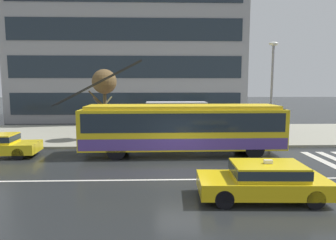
% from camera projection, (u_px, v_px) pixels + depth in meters
% --- Properties ---
extents(ground_plane, '(160.00, 160.00, 0.00)m').
position_uv_depth(ground_plane, '(183.00, 171.00, 13.65)').
color(ground_plane, '#232627').
extents(sidewalk_slab, '(80.00, 10.00, 0.14)m').
position_uv_depth(sidewalk_slab, '(173.00, 134.00, 23.54)').
color(sidewalk_slab, gray).
rests_on(sidewalk_slab, ground_plane).
extents(crosswalk_stripe_edge_near, '(0.44, 4.40, 0.01)m').
position_uv_depth(crosswalk_stripe_edge_near, '(324.00, 162.00, 15.36)').
color(crosswalk_stripe_edge_near, beige).
rests_on(crosswalk_stripe_edge_near, ground_plane).
extents(lane_centre_line, '(72.00, 0.14, 0.01)m').
position_uv_depth(lane_centre_line, '(186.00, 179.00, 12.46)').
color(lane_centre_line, silver).
rests_on(lane_centre_line, ground_plane).
extents(trolleybus, '(12.75, 2.60, 5.30)m').
position_uv_depth(trolleybus, '(183.00, 127.00, 16.82)').
color(trolleybus, yellow).
rests_on(trolleybus, ground_plane).
extents(taxi_oncoming_near, '(4.46, 1.99, 1.39)m').
position_uv_depth(taxi_oncoming_near, '(264.00, 179.00, 10.27)').
color(taxi_oncoming_near, yellow).
rests_on(taxi_oncoming_near, ground_plane).
extents(bus_shelter, '(4.12, 1.51, 2.62)m').
position_uv_depth(bus_shelter, '(176.00, 112.00, 20.71)').
color(bus_shelter, gray).
rests_on(bus_shelter, sidewalk_slab).
extents(pedestrian_at_shelter, '(1.21, 1.21, 2.02)m').
position_uv_depth(pedestrian_at_shelter, '(122.00, 117.00, 20.46)').
color(pedestrian_at_shelter, black).
rests_on(pedestrian_at_shelter, sidewalk_slab).
extents(pedestrian_approaching_curb, '(1.52, 1.52, 1.93)m').
position_uv_depth(pedestrian_approaching_curb, '(122.00, 119.00, 19.47)').
color(pedestrian_approaching_curb, black).
rests_on(pedestrian_approaching_curb, sidewalk_slab).
extents(street_lamp, '(0.60, 0.32, 6.46)m').
position_uv_depth(street_lamp, '(272.00, 84.00, 18.83)').
color(street_lamp, gray).
rests_on(street_lamp, sidewalk_slab).
extents(street_tree_bare, '(1.96, 1.90, 4.86)m').
position_uv_depth(street_tree_bare, '(104.00, 83.00, 20.50)').
color(street_tree_bare, brown).
rests_on(street_tree_bare, sidewalk_slab).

